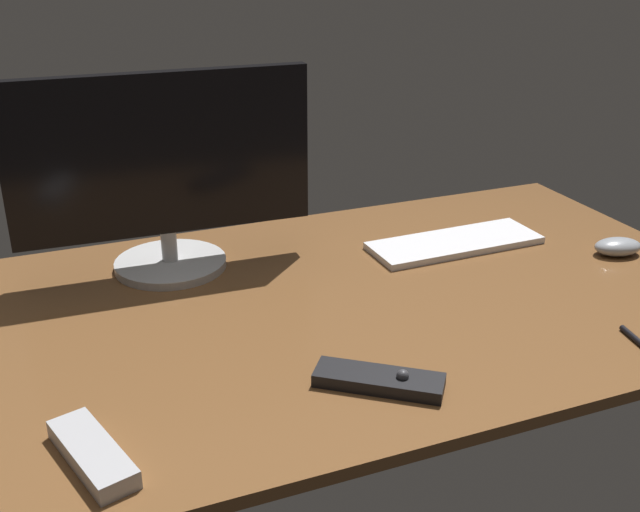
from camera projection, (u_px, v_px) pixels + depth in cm
name	position (u px, v px, depth cm)	size (l,w,h in cm)	color
desk	(357.00, 302.00, 136.34)	(140.00, 84.00, 2.00)	brown
monitor	(163.00, 171.00, 139.85)	(55.56, 21.42, 37.53)	silver
keyboard	(455.00, 243.00, 157.14)	(36.05, 12.43, 1.39)	white
computer_mouse	(618.00, 247.00, 152.70)	(9.64, 6.07, 3.41)	#999EA5
media_remote	(380.00, 380.00, 109.31)	(18.40, 15.81, 3.20)	black
tv_remote	(92.00, 454.00, 93.72)	(16.54, 5.27, 2.53)	#B7B7BC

